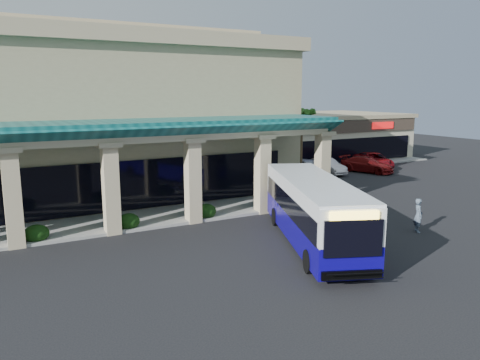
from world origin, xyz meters
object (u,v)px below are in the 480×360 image
pedestrian (418,215)px  transit_bus (313,212)px  car_red (367,165)px  car_gray (373,160)px  car_white (326,166)px  car_silver (308,167)px

pedestrian → transit_bus: bearing=109.2°
car_red → car_gray: car_gray is taller
pedestrian → car_white: pedestrian is taller
car_silver → transit_bus: bearing=-128.3°
car_red → car_gray: bearing=12.9°
car_red → car_gray: size_ratio=0.91×
car_silver → car_gray: bearing=-0.9°
car_silver → car_gray: car_gray is taller
car_white → pedestrian: bearing=-114.1°
transit_bus → pedestrian: size_ratio=6.29×
car_gray → pedestrian: bearing=-107.6°
car_red → car_gray: (2.23, 1.49, 0.03)m
car_white → car_red: 3.98m
transit_bus → car_white: 20.22m
car_red → pedestrian: bearing=-146.5°
car_silver → car_red: bearing=-15.0°
car_white → car_gray: bearing=3.4°
transit_bus → car_silver: 19.20m
car_silver → car_white: (1.92, -0.21, -0.05)m
car_white → car_red: car_red is taller
car_gray → car_white: bearing=-155.5°
pedestrian → car_white: size_ratio=0.42×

